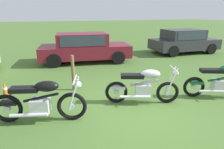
% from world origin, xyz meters
% --- Properties ---
extents(ground_plane, '(120.00, 120.00, 0.00)m').
position_xyz_m(ground_plane, '(0.00, 0.00, 0.00)').
color(ground_plane, '#476B2D').
extents(motorcycle_black, '(2.03, 0.90, 1.02)m').
position_xyz_m(motorcycle_black, '(-2.47, 0.31, 0.49)').
color(motorcycle_black, black).
rests_on(motorcycle_black, ground).
extents(motorcycle_silver, '(1.89, 1.02, 1.02)m').
position_xyz_m(motorcycle_silver, '(0.14, 0.29, 0.48)').
color(motorcycle_silver, black).
rests_on(motorcycle_silver, ground).
extents(motorcycle_green, '(1.88, 1.09, 1.02)m').
position_xyz_m(motorcycle_green, '(2.39, -0.20, 0.49)').
color(motorcycle_green, black).
rests_on(motorcycle_green, ground).
extents(car_burgundy, '(4.59, 2.39, 1.43)m').
position_xyz_m(car_burgundy, '(-0.27, 5.39, 0.80)').
color(car_burgundy, maroon).
rests_on(car_burgundy, ground).
extents(car_charcoal, '(4.16, 2.09, 1.43)m').
position_xyz_m(car_charcoal, '(5.93, 5.42, 0.80)').
color(car_charcoal, '#2D2D33').
rests_on(car_charcoal, ground).
extents(traffic_cone, '(0.25, 0.25, 0.48)m').
position_xyz_m(traffic_cone, '(-3.42, 2.07, 0.22)').
color(traffic_cone, '#EA590F').
rests_on(traffic_cone, ground).
extents(fence_post_wooden, '(0.10, 0.10, 1.14)m').
position_xyz_m(fence_post_wooden, '(-1.46, 1.88, 0.57)').
color(fence_post_wooden, brown).
rests_on(fence_post_wooden, ground).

